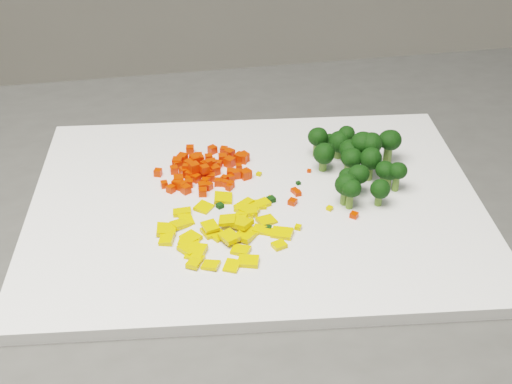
{
  "coord_description": "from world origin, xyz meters",
  "views": [
    {
      "loc": [
        -0.1,
        -0.46,
        1.33
      ],
      "look_at": [
        -0.11,
        0.16,
        0.92
      ],
      "focal_mm": 50.0,
      "sensor_mm": 36.0,
      "label": 1
    }
  ],
  "objects_px": {
    "cutting_board": "(256,205)",
    "carrot_pile": "(205,162)",
    "pepper_pile": "(223,224)",
    "broccoli_pile": "(355,155)"
  },
  "relations": [
    {
      "from": "cutting_board",
      "to": "carrot_pile",
      "type": "relative_size",
      "value": 4.5
    },
    {
      "from": "pepper_pile",
      "to": "cutting_board",
      "type": "bearing_deg",
      "value": 59.97
    },
    {
      "from": "carrot_pile",
      "to": "broccoli_pile",
      "type": "height_order",
      "value": "broccoli_pile"
    },
    {
      "from": "pepper_pile",
      "to": "broccoli_pile",
      "type": "xyz_separation_m",
      "value": [
        0.14,
        0.1,
        0.02
      ]
    },
    {
      "from": "carrot_pile",
      "to": "pepper_pile",
      "type": "distance_m",
      "value": 0.11
    },
    {
      "from": "cutting_board",
      "to": "pepper_pile",
      "type": "bearing_deg",
      "value": -120.03
    },
    {
      "from": "pepper_pile",
      "to": "broccoli_pile",
      "type": "relative_size",
      "value": 0.97
    },
    {
      "from": "carrot_pile",
      "to": "pepper_pile",
      "type": "relative_size",
      "value": 0.86
    },
    {
      "from": "cutting_board",
      "to": "carrot_pile",
      "type": "height_order",
      "value": "carrot_pile"
    },
    {
      "from": "cutting_board",
      "to": "broccoli_pile",
      "type": "bearing_deg",
      "value": 23.4
    }
  ]
}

